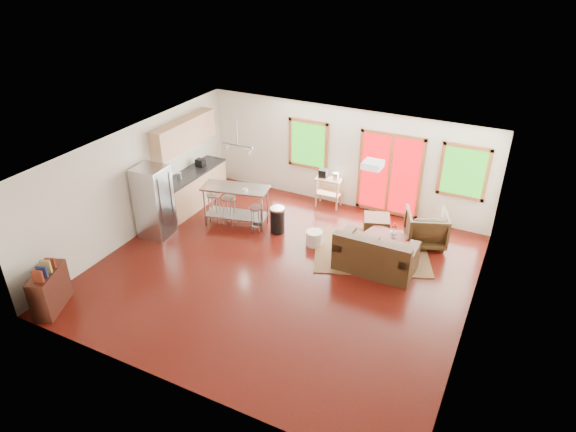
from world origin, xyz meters
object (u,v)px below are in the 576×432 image
at_px(refrigerator, 154,202).
at_px(island, 236,199).
at_px(coffee_table, 387,236).
at_px(armchair, 426,226).
at_px(rug, 371,251).
at_px(loveseat, 375,256).
at_px(ottoman, 376,225).
at_px(kitchen_cart, 328,182).

relative_size(refrigerator, island, 1.02).
height_order(coffee_table, armchair, armchair).
height_order(coffee_table, refrigerator, refrigerator).
height_order(rug, loveseat, loveseat).
distance_m(loveseat, armchair, 1.67).
height_order(coffee_table, ottoman, ottoman).
bearing_deg(coffee_table, armchair, 38.70).
distance_m(rug, armchair, 1.38).
xyz_separation_m(refrigerator, kitchen_cart, (3.04, 3.13, -0.17)).
bearing_deg(loveseat, refrigerator, -170.11).
bearing_deg(ottoman, coffee_table, -54.45).
height_order(ottoman, kitchen_cart, kitchen_cart).
height_order(rug, refrigerator, refrigerator).
height_order(ottoman, island, island).
xyz_separation_m(loveseat, refrigerator, (-5.05, -0.88, 0.51)).
bearing_deg(refrigerator, ottoman, 23.71).
height_order(armchair, refrigerator, refrigerator).
xyz_separation_m(loveseat, coffee_table, (-0.02, 0.93, -0.04)).
bearing_deg(rug, kitchen_cart, 137.27).
xyz_separation_m(rug, ottoman, (-0.17, 0.88, 0.19)).
height_order(rug, coffee_table, coffee_table).
height_order(rug, ottoman, ottoman).
distance_m(refrigerator, island, 1.90).
xyz_separation_m(loveseat, kitchen_cart, (-2.01, 2.24, 0.34)).
bearing_deg(rug, coffee_table, 48.10).
relative_size(ottoman, refrigerator, 0.35).
relative_size(armchair, kitchen_cart, 0.90).
xyz_separation_m(coffee_table, armchair, (0.73, 0.59, 0.14)).
height_order(coffee_table, island, island).
xyz_separation_m(rug, armchair, (0.98, 0.87, 0.44)).
distance_m(loveseat, refrigerator, 5.15).
bearing_deg(kitchen_cart, refrigerator, -134.22).
height_order(armchair, kitchen_cart, kitchen_cart).
distance_m(island, kitchen_cart, 2.48).
bearing_deg(coffee_table, loveseat, -88.52).
relative_size(ottoman, island, 0.36).
bearing_deg(refrigerator, rug, 13.87).
bearing_deg(loveseat, ottoman, 106.40).
xyz_separation_m(armchair, island, (-4.33, -1.15, 0.24)).
height_order(loveseat, coffee_table, loveseat).
relative_size(loveseat, ottoman, 2.75).
relative_size(island, kitchen_cart, 1.67).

